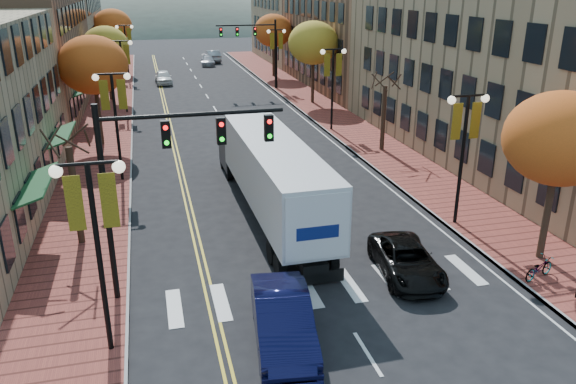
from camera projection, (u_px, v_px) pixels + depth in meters
ground at (345, 318)px, 18.76m from camera, size 200.00×200.00×0.00m
sidewalk_left at (108, 117)px, 46.14m from camera, size 4.00×85.00×0.15m
sidewalk_right at (317, 106)px, 50.30m from camera, size 4.00×85.00×0.15m
building_left_mid at (0, 48)px, 45.56m from camera, size 12.00×24.00×11.00m
building_left_far at (46, 32)px, 68.51m from camera, size 12.00×26.00×9.50m
building_right_near at (543, 34)px, 34.91m from camera, size 15.00×28.00×15.00m
building_right_mid at (377, 38)px, 59.38m from camera, size 15.00×24.00×10.00m
building_right_far at (317, 20)px, 79.16m from camera, size 15.00×20.00×11.00m
tree_left_a at (76, 196)px, 23.15m from camera, size 0.28×0.28×4.20m
tree_left_b at (93, 65)px, 36.54m from camera, size 4.48×4.48×7.21m
tree_left_c at (106, 46)px, 51.19m from camera, size 4.16×4.16×6.69m
tree_left_d at (112, 26)px, 67.33m from camera, size 4.61×4.61×7.42m
tree_right_a at (560, 139)px, 20.87m from camera, size 4.16×4.16×6.69m
tree_right_b at (383, 118)px, 36.38m from camera, size 0.28×0.28×4.20m
tree_right_c at (313, 43)px, 49.77m from camera, size 4.48×4.48×7.21m
tree_right_d at (273, 31)px, 64.34m from camera, size 4.35×4.35×7.00m
lamp_left_a at (95, 222)px, 15.52m from camera, size 1.96×0.36×6.05m
lamp_left_b at (115, 106)px, 30.03m from camera, size 1.96×0.36×6.05m
lamp_left_c at (122, 62)px, 46.36m from camera, size 1.96×0.36×6.05m
lamp_left_d at (126, 41)px, 62.70m from camera, size 1.96×0.36×6.05m
lamp_right_a at (465, 135)px, 24.42m from camera, size 1.96×0.36×6.05m
lamp_right_b at (333, 73)px, 40.75m from camera, size 1.96×0.36×6.05m
lamp_right_c at (276, 47)px, 57.09m from camera, size 1.96×0.36×6.05m
traffic_mast_near at (163, 163)px, 18.48m from camera, size 6.10×0.35×7.00m
traffic_mast_far at (257, 41)px, 56.40m from camera, size 6.10×0.34×7.00m
semi_truck at (268, 168)px, 26.48m from camera, size 2.69×15.60×3.89m
navy_sedan at (283, 320)px, 17.22m from camera, size 2.30×5.07×1.61m
black_suv at (407, 260)px, 21.30m from camera, size 2.61×4.70×1.25m
car_far_white at (163, 77)px, 61.48m from camera, size 1.87×4.33×1.45m
car_far_silver at (208, 61)px, 75.15m from camera, size 2.15×4.53×1.27m
car_far_oncoming at (213, 56)px, 78.38m from camera, size 1.92×4.96×1.61m
bicycle at (539, 268)px, 20.84m from camera, size 1.65×1.03×0.82m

